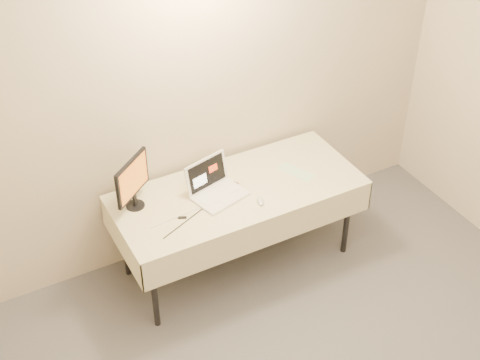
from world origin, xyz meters
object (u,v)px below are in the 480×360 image
table (238,196)px  book (218,181)px  laptop (215,187)px  monitor (132,180)px

table → book: bearing=161.5°
laptop → book: bearing=6.7°
table → monitor: size_ratio=4.70×
table → laptop: laptop is taller
monitor → book: bearing=-50.4°
monitor → book: 0.63m
laptop → monitor: size_ratio=1.09×
table → monitor: bearing=166.9°
laptop → monitor: (-0.56, 0.14, 0.17)m
monitor → book: monitor is taller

